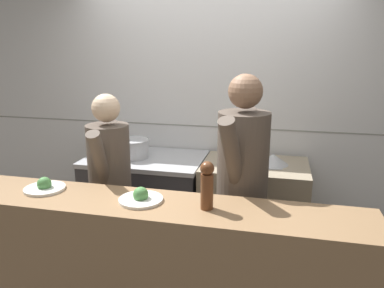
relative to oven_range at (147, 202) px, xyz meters
name	(u,v)px	position (x,y,z in m)	size (l,w,h in m)	color
wall_back_tiled	(211,111)	(0.54, 0.40, 0.84)	(8.00, 0.06, 2.60)	white
oven_range	(147,202)	(0.00, 0.00, 0.00)	(1.09, 0.71, 0.91)	#38383D
prep_counter	(253,213)	(1.01, 0.00, 0.00)	(0.91, 0.65, 0.92)	gray
pass_counter	(154,276)	(0.47, -1.16, 0.04)	(2.64, 0.45, 0.99)	#93704C
stock_pot	(133,148)	(-0.11, -0.03, 0.55)	(0.31, 0.31, 0.17)	#B7BABF
mixing_bowl_steel	(273,159)	(1.16, 0.03, 0.51)	(0.27, 0.27, 0.09)	#B7BABF
chefs_knife	(253,168)	(1.01, -0.15, 0.47)	(0.40, 0.12, 0.02)	#B7BABF
plated_dish_main	(45,187)	(-0.29, -1.12, 0.56)	(0.26, 0.26, 0.09)	white
plated_dish_appetiser	(141,198)	(0.39, -1.15, 0.56)	(0.27, 0.27, 0.09)	white
pepper_mill	(207,184)	(0.81, -1.16, 0.69)	(0.08, 0.08, 0.29)	brown
chef_head_cook	(110,185)	(-0.05, -0.65, 0.42)	(0.36, 0.69, 1.58)	black
chef_sous	(242,185)	(0.96, -0.68, 0.51)	(0.43, 0.76, 1.74)	black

